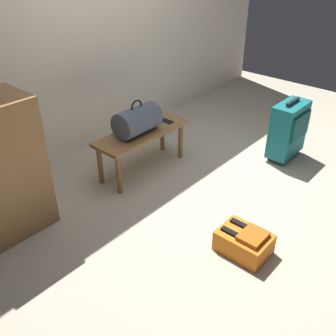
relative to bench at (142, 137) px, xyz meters
name	(u,v)px	position (x,y,z in m)	size (l,w,h in m)	color
ground_plane	(213,185)	(0.23, -0.72, -0.36)	(6.60, 6.60, 0.00)	#B2A893
back_wall	(92,11)	(0.23, 0.88, 1.04)	(6.00, 0.10, 2.80)	silver
bench	(142,137)	(0.00, 0.00, 0.00)	(1.00, 0.36, 0.43)	olive
duffel_bag_slate	(137,121)	(-0.05, 0.00, 0.20)	(0.44, 0.26, 0.34)	#475160
cell_phone	(167,121)	(0.33, -0.03, 0.07)	(0.07, 0.14, 0.01)	#191E4C
suitcase_upright_teal	(288,129)	(1.18, -0.97, -0.03)	(0.45, 0.25, 0.65)	#14666B
backpack_orange	(244,242)	(-0.36, -1.41, -0.27)	(0.28, 0.38, 0.21)	orange
side_cabinet	(1,169)	(-1.33, 0.17, 0.19)	(0.56, 0.44, 1.10)	olive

